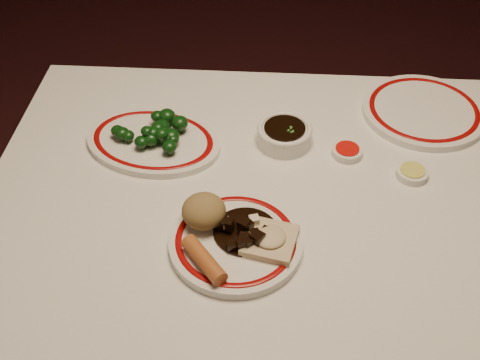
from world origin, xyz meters
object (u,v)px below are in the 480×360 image
at_px(fried_wonton, 270,239).
at_px(stirfry_heap, 244,231).
at_px(broccoli_plate, 153,141).
at_px(main_plate, 236,242).
at_px(rice_mound, 204,211).
at_px(spring_roll, 204,260).
at_px(dining_table, 285,233).
at_px(broccoli_pile, 157,132).
at_px(soy_bowl, 284,135).

distance_m(fried_wonton, stirfry_heap, 0.05).
bearing_deg(broccoli_plate, main_plate, -54.34).
relative_size(rice_mound, spring_roll, 0.77).
distance_m(dining_table, fried_wonton, 0.17).
bearing_deg(broccoli_pile, soy_bowl, 5.34).
bearing_deg(soy_bowl, fried_wonton, -94.39).
relative_size(broccoli_pile, soy_bowl, 1.40).
xyz_separation_m(rice_mound, fried_wonton, (0.12, -0.04, -0.02)).
relative_size(stirfry_heap, broccoli_plate, 0.36).
xyz_separation_m(stirfry_heap, broccoli_pile, (-0.20, 0.26, 0.01)).
bearing_deg(broccoli_pile, spring_roll, -68.03).
bearing_deg(soy_bowl, spring_roll, -110.37).
height_order(broccoli_plate, broccoli_pile, broccoli_pile).
xyz_separation_m(fried_wonton, stirfry_heap, (-0.05, 0.02, 0.00)).
relative_size(dining_table, fried_wonton, 11.24).
height_order(broccoli_pile, soy_bowl, broccoli_pile).
xyz_separation_m(fried_wonton, broccoli_pile, (-0.24, 0.28, 0.01)).
height_order(fried_wonton, soy_bowl, fried_wonton).
height_order(rice_mound, spring_roll, rice_mound).
bearing_deg(dining_table, broccoli_pile, 150.82).
xyz_separation_m(rice_mound, soy_bowl, (0.14, 0.26, -0.03)).
xyz_separation_m(spring_roll, fried_wonton, (0.11, 0.06, -0.00)).
xyz_separation_m(spring_roll, stirfry_heap, (0.06, 0.07, -0.00)).
bearing_deg(fried_wonton, broccoli_plate, 132.60).
height_order(dining_table, stirfry_heap, stirfry_heap).
height_order(dining_table, broccoli_pile, broccoli_pile).
distance_m(main_plate, soy_bowl, 0.31).
height_order(spring_roll, soy_bowl, spring_roll).
bearing_deg(stirfry_heap, spring_roll, -131.81).
bearing_deg(main_plate, soy_bowl, 74.26).
bearing_deg(stirfry_heap, broccoli_plate, 128.65).
distance_m(dining_table, broccoli_pile, 0.34).
bearing_deg(soy_bowl, main_plate, -105.74).
relative_size(fried_wonton, broccoli_pile, 0.66).
xyz_separation_m(main_plate, fried_wonton, (0.06, -0.01, 0.02)).
bearing_deg(broccoli_plate, stirfry_heap, -51.35).
bearing_deg(stirfry_heap, fried_wonton, -18.66).
bearing_deg(soy_bowl, stirfry_heap, -103.52).
relative_size(rice_mound, soy_bowl, 0.70).
xyz_separation_m(spring_roll, soy_bowl, (0.13, 0.36, -0.01)).
bearing_deg(dining_table, soy_bowl, 92.57).
bearing_deg(fried_wonton, main_plate, 174.55).
relative_size(dining_table, rice_mound, 14.89).
distance_m(broccoli_pile, soy_bowl, 0.27).
bearing_deg(spring_roll, soy_bowl, 31.34).
bearing_deg(fried_wonton, stirfry_heap, 161.34).
xyz_separation_m(rice_mound, broccoli_pile, (-0.12, 0.23, -0.01)).
distance_m(broccoli_plate, broccoli_pile, 0.03).
height_order(dining_table, rice_mound, rice_mound).
bearing_deg(dining_table, rice_mound, -152.20).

